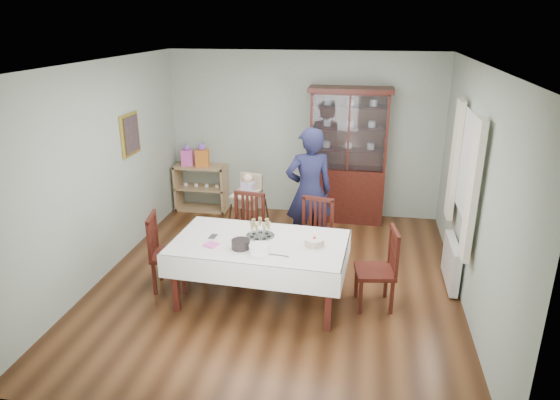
% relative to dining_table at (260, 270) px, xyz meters
% --- Properties ---
extents(floor, '(5.00, 5.00, 0.00)m').
position_rel_dining_table_xyz_m(floor, '(0.12, 0.47, -0.38)').
color(floor, '#593319').
rests_on(floor, ground).
extents(room_shell, '(5.00, 5.00, 5.00)m').
position_rel_dining_table_xyz_m(room_shell, '(0.12, 1.00, 1.32)').
color(room_shell, '#9EAA99').
rests_on(room_shell, floor).
extents(dining_table, '(2.05, 1.25, 0.76)m').
position_rel_dining_table_xyz_m(dining_table, '(0.00, 0.00, 0.00)').
color(dining_table, '#461811').
rests_on(dining_table, floor).
extents(china_cabinet, '(1.30, 0.48, 2.18)m').
position_rel_dining_table_xyz_m(china_cabinet, '(0.87, 2.73, 0.74)').
color(china_cabinet, '#461811').
rests_on(china_cabinet, floor).
extents(sideboard, '(0.90, 0.38, 0.80)m').
position_rel_dining_table_xyz_m(sideboard, '(-1.63, 2.75, 0.02)').
color(sideboard, tan).
rests_on(sideboard, floor).
extents(picture_frame, '(0.04, 0.48, 0.58)m').
position_rel_dining_table_xyz_m(picture_frame, '(-2.10, 1.27, 1.27)').
color(picture_frame, gold).
rests_on(picture_frame, room_shell).
extents(window, '(0.04, 1.02, 1.22)m').
position_rel_dining_table_xyz_m(window, '(2.34, 0.77, 1.17)').
color(window, white).
rests_on(window, room_shell).
extents(curtain_left, '(0.07, 0.30, 1.55)m').
position_rel_dining_table_xyz_m(curtain_left, '(2.28, 0.15, 1.07)').
color(curtain_left, silver).
rests_on(curtain_left, room_shell).
extents(curtain_right, '(0.07, 0.30, 1.55)m').
position_rel_dining_table_xyz_m(curtain_right, '(2.28, 1.39, 1.07)').
color(curtain_right, silver).
rests_on(curtain_right, room_shell).
extents(radiator, '(0.10, 0.80, 0.55)m').
position_rel_dining_table_xyz_m(radiator, '(2.28, 0.77, -0.08)').
color(radiator, white).
rests_on(radiator, floor).
extents(chair_far_left, '(0.50, 0.50, 0.99)m').
position_rel_dining_table_xyz_m(chair_far_left, '(-0.37, 0.82, -0.09)').
color(chair_far_left, '#461811').
rests_on(chair_far_left, floor).
extents(chair_far_right, '(0.52, 0.52, 0.99)m').
position_rel_dining_table_xyz_m(chair_far_right, '(0.54, 0.79, -0.09)').
color(chair_far_right, '#461811').
rests_on(chair_far_right, floor).
extents(chair_end_left, '(0.51, 0.51, 0.96)m').
position_rel_dining_table_xyz_m(chair_end_left, '(-1.16, 0.09, -0.10)').
color(chair_end_left, '#461811').
rests_on(chair_end_left, floor).
extents(chair_end_right, '(0.49, 0.49, 0.96)m').
position_rel_dining_table_xyz_m(chair_end_right, '(1.35, 0.10, -0.10)').
color(chair_end_right, '#461811').
rests_on(chair_end_right, floor).
extents(woman, '(0.78, 0.64, 1.82)m').
position_rel_dining_table_xyz_m(woman, '(0.40, 1.39, 0.53)').
color(woman, '#161732').
rests_on(woman, floor).
extents(high_chair, '(0.54, 0.54, 1.04)m').
position_rel_dining_table_xyz_m(high_chair, '(-0.53, 1.66, 0.02)').
color(high_chair, black).
rests_on(high_chair, floor).
extents(champagne_tray, '(0.33, 0.33, 0.20)m').
position_rel_dining_table_xyz_m(champagne_tray, '(-0.02, 0.13, 0.44)').
color(champagne_tray, silver).
rests_on(champagne_tray, dining_table).
extents(birthday_cake, '(0.26, 0.26, 0.18)m').
position_rel_dining_table_xyz_m(birthday_cake, '(0.63, -0.02, 0.42)').
color(birthday_cake, white).
rests_on(birthday_cake, dining_table).
extents(plate_stack_dark, '(0.27, 0.27, 0.10)m').
position_rel_dining_table_xyz_m(plate_stack_dark, '(-0.17, -0.21, 0.42)').
color(plate_stack_dark, black).
rests_on(plate_stack_dark, dining_table).
extents(plate_stack_white, '(0.29, 0.29, 0.10)m').
position_rel_dining_table_xyz_m(plate_stack_white, '(0.07, -0.30, 0.42)').
color(plate_stack_white, white).
rests_on(plate_stack_white, dining_table).
extents(napkin_stack, '(0.18, 0.18, 0.02)m').
position_rel_dining_table_xyz_m(napkin_stack, '(-0.51, -0.20, 0.38)').
color(napkin_stack, '#E755B5').
rests_on(napkin_stack, dining_table).
extents(cutlery, '(0.11, 0.15, 0.01)m').
position_rel_dining_table_xyz_m(cutlery, '(-0.60, 0.03, 0.38)').
color(cutlery, silver).
rests_on(cutlery, dining_table).
extents(cake_knife, '(0.28, 0.06, 0.01)m').
position_rel_dining_table_xyz_m(cake_knife, '(0.26, -0.32, 0.38)').
color(cake_knife, silver).
rests_on(cake_knife, dining_table).
extents(gift_bag_pink, '(0.21, 0.15, 0.37)m').
position_rel_dining_table_xyz_m(gift_bag_pink, '(-1.84, 2.73, 0.58)').
color(gift_bag_pink, '#E755B5').
rests_on(gift_bag_pink, sideboard).
extents(gift_bag_orange, '(0.24, 0.18, 0.40)m').
position_rel_dining_table_xyz_m(gift_bag_orange, '(-1.58, 2.73, 0.59)').
color(gift_bag_orange, orange).
rests_on(gift_bag_orange, sideboard).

